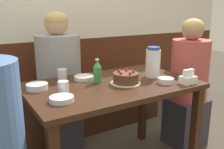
# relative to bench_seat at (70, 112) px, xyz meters

# --- Properties ---
(back_wall) EXTENTS (4.80, 0.04, 2.50)m
(back_wall) POSITION_rel_bench_seat_xyz_m (0.00, 0.22, 1.02)
(back_wall) COLOR #4C2314
(back_wall) RESTS_ON ground_plane
(bench_seat) EXTENTS (2.10, 0.38, 0.46)m
(bench_seat) POSITION_rel_bench_seat_xyz_m (0.00, 0.00, 0.00)
(bench_seat) COLOR #381E11
(bench_seat) RESTS_ON ground_plane
(dining_table) EXTENTS (1.21, 0.75, 0.76)m
(dining_table) POSITION_rel_bench_seat_xyz_m (0.00, -0.83, 0.41)
(dining_table) COLOR #381E11
(dining_table) RESTS_ON ground_plane
(birthday_cake) EXTENTS (0.22, 0.22, 0.10)m
(birthday_cake) POSITION_rel_bench_seat_xyz_m (0.09, -0.89, 0.56)
(birthday_cake) COLOR white
(birthday_cake) RESTS_ON dining_table
(water_pitcher) EXTENTS (0.11, 0.11, 0.24)m
(water_pitcher) POSITION_rel_bench_seat_xyz_m (0.37, -0.84, 0.64)
(water_pitcher) COLOR white
(water_pitcher) RESTS_ON dining_table
(soju_bottle) EXTENTS (0.06, 0.06, 0.17)m
(soju_bottle) POSITION_rel_bench_seat_xyz_m (-0.07, -0.75, 0.61)
(soju_bottle) COLOR #388E4C
(soju_bottle) RESTS_ON dining_table
(napkin_holder) EXTENTS (0.11, 0.08, 0.11)m
(napkin_holder) POSITION_rel_bench_seat_xyz_m (0.46, -1.12, 0.56)
(napkin_holder) COLOR white
(napkin_holder) RESTS_ON dining_table
(bowl_soup_white) EXTENTS (0.14, 0.14, 0.03)m
(bowl_soup_white) POSITION_rel_bench_seat_xyz_m (-0.44, -0.99, 0.54)
(bowl_soup_white) COLOR white
(bowl_soup_white) RESTS_ON dining_table
(bowl_rice_small) EXTENTS (0.15, 0.15, 0.03)m
(bowl_rice_small) POSITION_rel_bench_seat_xyz_m (-0.13, -0.63, 0.54)
(bowl_rice_small) COLOR white
(bowl_rice_small) RESTS_ON dining_table
(bowl_side_dish) EXTENTS (0.12, 0.12, 0.04)m
(bowl_side_dish) POSITION_rel_bench_seat_xyz_m (0.34, -1.03, 0.55)
(bowl_side_dish) COLOR white
(bowl_side_dish) RESTS_ON dining_table
(bowl_sauce_shallow) EXTENTS (0.14, 0.14, 0.04)m
(bowl_sauce_shallow) POSITION_rel_bench_seat_xyz_m (-0.50, -0.69, 0.55)
(bowl_sauce_shallow) COLOR white
(bowl_sauce_shallow) RESTS_ON dining_table
(glass_water_tall) EXTENTS (0.07, 0.07, 0.09)m
(glass_water_tall) POSITION_rel_bench_seat_xyz_m (-0.38, -0.87, 0.57)
(glass_water_tall) COLOR silver
(glass_water_tall) RESTS_ON dining_table
(glass_tumbler_short) EXTENTS (0.07, 0.07, 0.09)m
(glass_tumbler_short) POSITION_rel_bench_seat_xyz_m (-0.28, -0.57, 0.57)
(glass_tumbler_short) COLOR silver
(glass_tumbler_short) RESTS_ON dining_table
(person_teal_shirt) EXTENTS (0.34, 0.34, 1.20)m
(person_teal_shirt) POSITION_rel_bench_seat_xyz_m (0.87, -0.78, 0.35)
(person_teal_shirt) COLOR #33333D
(person_teal_shirt) RESTS_ON ground_plane
(person_pale_blue_shirt) EXTENTS (0.39, 0.39, 1.26)m
(person_pale_blue_shirt) POSITION_rel_bench_seat_xyz_m (-0.17, -0.20, 0.40)
(person_pale_blue_shirt) COLOR #33333D
(person_pale_blue_shirt) RESTS_ON ground_plane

